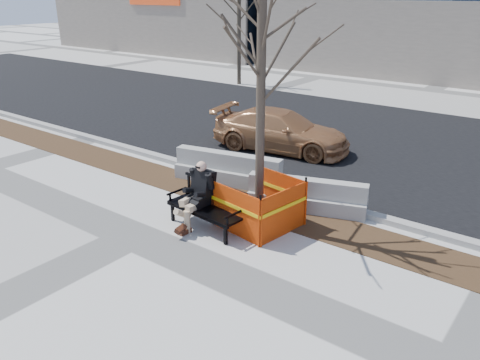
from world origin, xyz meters
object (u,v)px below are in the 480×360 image
(tree_fence, at_px, (259,224))
(sedan, at_px, (280,150))
(seated_man, at_px, (200,224))
(jersey_barrier_right, at_px, (306,210))
(bench, at_px, (206,228))
(jersey_barrier_left, at_px, (228,183))

(tree_fence, bearing_deg, sedan, 117.80)
(seated_man, distance_m, jersey_barrier_right, 2.37)
(bench, height_order, tree_fence, tree_fence)
(seated_man, height_order, jersey_barrier_left, seated_man)
(jersey_barrier_right, bearing_deg, jersey_barrier_left, 155.75)
(seated_man, distance_m, sedan, 5.37)
(sedan, height_order, jersey_barrier_left, sedan)
(seated_man, relative_size, jersey_barrier_left, 0.48)
(seated_man, height_order, tree_fence, tree_fence)
(seated_man, xyz_separation_m, tree_fence, (0.99, 0.70, 0.00))
(seated_man, bearing_deg, jersey_barrier_left, 119.02)
(sedan, bearing_deg, jersey_barrier_left, 178.39)
(tree_fence, relative_size, jersey_barrier_left, 1.88)
(tree_fence, xyz_separation_m, jersey_barrier_right, (0.42, 1.20, 0.00))
(seated_man, relative_size, tree_fence, 0.26)
(seated_man, bearing_deg, tree_fence, 40.44)
(seated_man, relative_size, jersey_barrier_right, 0.52)
(jersey_barrier_right, bearing_deg, seated_man, -145.45)
(bench, xyz_separation_m, sedan, (-1.61, 5.25, 0.00))
(seated_man, height_order, jersey_barrier_right, seated_man)
(bench, height_order, sedan, sedan)
(sedan, bearing_deg, bench, -172.57)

